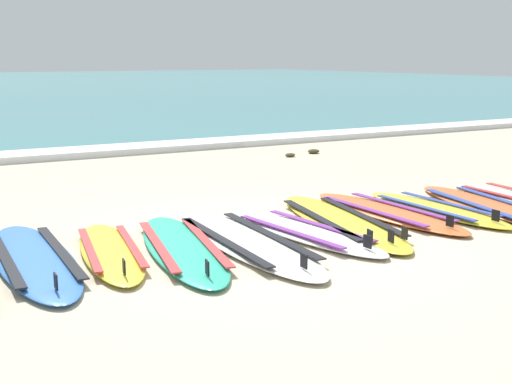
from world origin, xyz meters
TOP-DOWN VIEW (x-y plane):
  - ground_plane at (0.00, 0.00)m, footprint 80.00×80.00m
  - wave_foam_strip at (0.00, 6.19)m, footprint 80.00×0.82m
  - surfboard_1 at (-2.01, 0.40)m, footprint 0.66×2.37m
  - surfboard_2 at (-1.41, 0.31)m, footprint 0.79×1.96m
  - surfboard_3 at (-0.84, 0.13)m, footprint 1.00×2.35m
  - surfboard_4 at (-0.27, 0.03)m, footprint 0.71×2.53m
  - surfboard_5 at (0.35, 0.04)m, footprint 0.77×2.10m
  - surfboard_6 at (0.91, 0.24)m, footprint 1.04×2.55m
  - surfboard_7 at (1.55, 0.31)m, footprint 0.63×2.25m
  - surfboard_8 at (2.11, 0.17)m, footprint 0.55×2.02m
  - surfboard_9 at (2.71, -0.01)m, footprint 1.03×2.46m
  - seaweed_clump_mid_sand at (2.89, 4.36)m, footprint 0.18×0.14m
  - seaweed_clump_by_the_boards at (3.45, 4.50)m, footprint 0.21×0.17m

SIDE VIEW (x-z plane):
  - ground_plane at x=0.00m, z-range 0.00..0.00m
  - seaweed_clump_mid_sand at x=2.89m, z-range 0.00..0.06m
  - surfboard_4 at x=-0.27m, z-range -0.05..0.13m
  - surfboard_9 at x=2.71m, z-range -0.05..0.13m
  - surfboard_1 at x=-2.01m, z-range -0.05..0.13m
  - surfboard_3 at x=-0.84m, z-range -0.05..0.13m
  - surfboard_7 at x=1.55m, z-range -0.05..0.13m
  - surfboard_5 at x=0.35m, z-range -0.05..0.13m
  - surfboard_8 at x=2.11m, z-range -0.05..0.13m
  - surfboard_2 at x=-1.41m, z-range -0.05..0.13m
  - surfboard_6 at x=0.91m, z-range -0.05..0.13m
  - seaweed_clump_by_the_boards at x=3.45m, z-range 0.00..0.07m
  - wave_foam_strip at x=0.00m, z-range 0.00..0.11m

